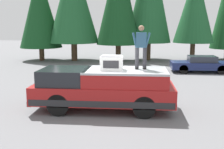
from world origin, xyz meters
name	(u,v)px	position (x,y,z in m)	size (l,w,h in m)	color
ground_plane	(111,111)	(0.00, 0.00, 0.00)	(90.00, 90.00, 0.00)	slate
pickup_truck	(103,88)	(0.11, 0.31, 0.87)	(2.01, 5.54, 1.65)	maroon
compressor_unit	(112,63)	(-0.06, -0.03, 1.93)	(0.65, 0.84, 0.56)	white
person_on_truck_bed	(141,46)	(0.28, -1.14, 2.55)	(0.29, 0.72, 1.69)	#333338
parked_car_navy	(201,64)	(9.46, -5.49, 0.58)	(1.64, 4.10, 1.16)	navy
conifer_left	(195,6)	(15.65, -6.06, 4.94)	(3.63, 3.63, 8.22)	#4C3826
conifer_far_right	(40,9)	(14.78, 7.91, 4.71)	(3.85, 3.85, 8.22)	#4C3826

